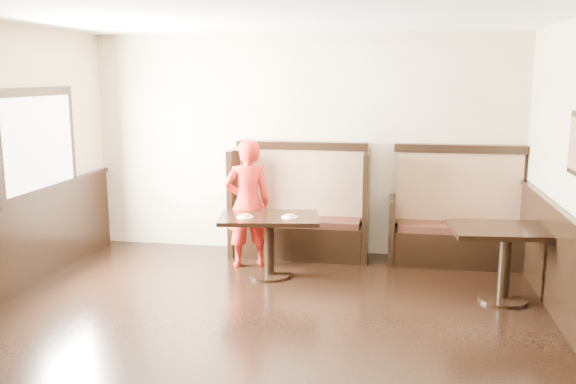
% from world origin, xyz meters
% --- Properties ---
extents(ground, '(7.00, 7.00, 0.00)m').
position_xyz_m(ground, '(0.00, 0.00, 0.00)').
color(ground, black).
rests_on(ground, ground).
extents(room_shell, '(7.00, 7.00, 7.00)m').
position_xyz_m(room_shell, '(-0.30, 0.28, 0.67)').
color(room_shell, beige).
rests_on(room_shell, ground).
extents(booth_main, '(1.75, 0.72, 1.45)m').
position_xyz_m(booth_main, '(0.00, 3.30, 0.53)').
color(booth_main, black).
rests_on(booth_main, ground).
extents(booth_neighbor, '(1.65, 0.72, 1.45)m').
position_xyz_m(booth_neighbor, '(1.95, 3.29, 0.48)').
color(booth_neighbor, black).
rests_on(booth_neighbor, ground).
extents(table_main, '(1.21, 0.86, 0.71)m').
position_xyz_m(table_main, '(-0.21, 2.38, 0.54)').
color(table_main, black).
rests_on(table_main, ground).
extents(table_neighbor, '(1.17, 0.83, 0.77)m').
position_xyz_m(table_neighbor, '(2.30, 2.04, 0.57)').
color(table_neighbor, black).
rests_on(table_neighbor, ground).
extents(child, '(0.66, 0.56, 1.54)m').
position_xyz_m(child, '(-0.55, 2.73, 0.77)').
color(child, red).
rests_on(child, ground).
extents(pizza_plate_left, '(0.19, 0.19, 0.03)m').
position_xyz_m(pizza_plate_left, '(-0.47, 2.27, 0.72)').
color(pizza_plate_left, white).
rests_on(pizza_plate_left, table_main).
extents(pizza_plate_right, '(0.18, 0.18, 0.03)m').
position_xyz_m(pizza_plate_right, '(0.03, 2.35, 0.72)').
color(pizza_plate_right, white).
rests_on(pizza_plate_right, table_main).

